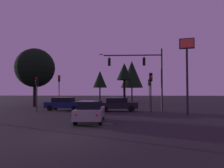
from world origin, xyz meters
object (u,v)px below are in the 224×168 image
at_px(car_nearside_lane, 90,111).
at_px(tree_behind_sign, 124,72).
at_px(store_sign_illuminated, 187,59).
at_px(car_crossing_left, 117,104).
at_px(traffic_light_corner_left, 59,85).
at_px(traffic_light_far_side, 37,87).
at_px(traffic_light_median, 149,87).
at_px(car_crossing_right, 64,104).
at_px(traffic_signal_mast_arm, 143,68).
at_px(tree_center_horizon, 100,79).
at_px(tree_right_cluster, 35,68).
at_px(traffic_light_corner_right, 151,84).
at_px(tree_left_far, 132,74).

distance_m(car_nearside_lane, tree_behind_sign, 26.26).
bearing_deg(store_sign_illuminated, car_crossing_left, 154.51).
relative_size(traffic_light_corner_left, traffic_light_far_side, 1.19).
bearing_deg(traffic_light_corner_left, traffic_light_median, 6.67).
xyz_separation_m(traffic_light_corner_left, car_crossing_right, (2.10, -4.60, -2.39)).
height_order(traffic_signal_mast_arm, car_crossing_left, traffic_signal_mast_arm).
height_order(car_nearside_lane, tree_center_horizon, tree_center_horizon).
height_order(traffic_light_far_side, tree_right_cluster, tree_right_cluster).
height_order(traffic_light_median, car_nearside_lane, traffic_light_median).
distance_m(traffic_light_median, car_crossing_right, 12.49).
relative_size(traffic_signal_mast_arm, traffic_light_median, 1.86).
bearing_deg(tree_behind_sign, store_sign_illuminated, -74.01).
height_order(traffic_light_median, car_crossing_right, traffic_light_median).
xyz_separation_m(traffic_light_median, car_nearside_lane, (-6.16, -15.28, -2.03)).
relative_size(traffic_light_corner_right, tree_behind_sign, 0.54).
xyz_separation_m(car_crossing_left, store_sign_illuminated, (6.75, -3.22, 4.54)).
bearing_deg(tree_center_horizon, traffic_light_far_side, -100.86).
bearing_deg(traffic_light_corner_right, tree_right_cluster, 154.81).
bearing_deg(tree_right_cluster, traffic_light_corner_right, -25.19).
xyz_separation_m(traffic_light_far_side, store_sign_illuminated, (15.33, -1.53, 2.64)).
relative_size(store_sign_illuminated, tree_left_far, 0.80).
xyz_separation_m(traffic_signal_mast_arm, tree_center_horizon, (-7.25, 20.00, -0.02)).
height_order(traffic_light_corner_left, car_nearside_lane, traffic_light_corner_left).
height_order(traffic_light_corner_right, car_nearside_lane, traffic_light_corner_right).
bearing_deg(traffic_light_median, tree_left_far, 96.15).
distance_m(traffic_light_corner_left, store_sign_illuminated, 17.55).
bearing_deg(traffic_light_far_side, car_crossing_right, 47.29).
height_order(traffic_light_corner_left, car_crossing_right, traffic_light_corner_left).
relative_size(traffic_signal_mast_arm, car_nearside_lane, 1.65).
bearing_deg(traffic_light_median, traffic_light_corner_right, -95.93).
bearing_deg(car_crossing_left, tree_behind_sign, 87.00).
bearing_deg(traffic_light_far_side, car_crossing_left, 11.12).
bearing_deg(tree_center_horizon, car_crossing_left, -78.26).
relative_size(traffic_light_corner_left, tree_right_cluster, 0.53).
bearing_deg(traffic_light_corner_left, tree_right_cluster, 165.76).
bearing_deg(tree_left_far, traffic_signal_mast_arm, -89.21).
height_order(store_sign_illuminated, tree_right_cluster, tree_right_cluster).
bearing_deg(traffic_light_far_side, store_sign_illuminated, -5.71).
relative_size(traffic_light_corner_left, tree_behind_sign, 0.57).
bearing_deg(traffic_light_corner_left, tree_behind_sign, 51.80).
distance_m(car_crossing_right, tree_right_cluster, 9.56).
height_order(traffic_light_corner_right, traffic_light_far_side, traffic_light_corner_right).
bearing_deg(traffic_light_corner_left, tree_left_far, 58.54).
xyz_separation_m(traffic_light_far_side, tree_left_far, (11.22, 25.11, 3.44)).
xyz_separation_m(traffic_light_median, tree_center_horizon, (-8.71, 13.75, 2.05)).
relative_size(car_nearside_lane, store_sign_illuminated, 0.61).
bearing_deg(traffic_signal_mast_arm, tree_right_cluster, 159.36).
height_order(car_crossing_left, car_crossing_right, same).
bearing_deg(car_crossing_left, tree_left_far, 83.57).
distance_m(traffic_light_far_side, tree_center_horizon, 22.84).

